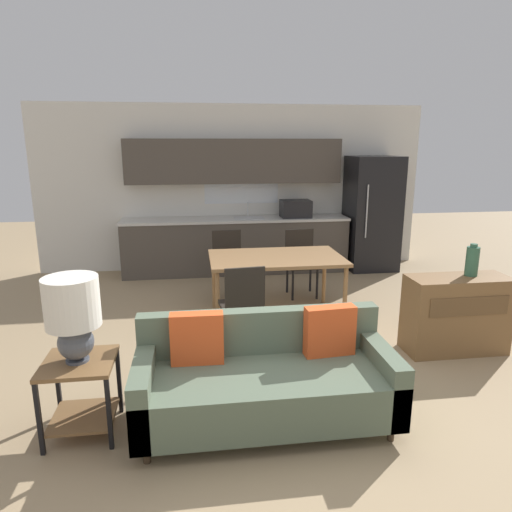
# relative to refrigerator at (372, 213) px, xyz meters

# --- Properties ---
(ground_plane) EXTENTS (20.00, 20.00, 0.00)m
(ground_plane) POSITION_rel_refrigerator_xyz_m (-2.28, -4.21, -0.94)
(ground_plane) COLOR #9E8460
(wall_back) EXTENTS (6.40, 0.07, 2.70)m
(wall_back) POSITION_rel_refrigerator_xyz_m (-2.28, 0.42, 0.41)
(wall_back) COLOR silver
(wall_back) RESTS_ON ground_plane
(kitchen_counter) EXTENTS (3.66, 0.65, 2.15)m
(kitchen_counter) POSITION_rel_refrigerator_xyz_m (-2.26, 0.12, -0.10)
(kitchen_counter) COLOR #4C443D
(kitchen_counter) RESTS_ON ground_plane
(refrigerator) EXTENTS (0.80, 0.76, 1.88)m
(refrigerator) POSITION_rel_refrigerator_xyz_m (0.00, 0.00, 0.00)
(refrigerator) COLOR black
(refrigerator) RESTS_ON ground_plane
(dining_table) EXTENTS (1.58, 0.97, 0.77)m
(dining_table) POSITION_rel_refrigerator_xyz_m (-2.00, -2.03, -0.23)
(dining_table) COLOR olive
(dining_table) RESTS_ON ground_plane
(couch) EXTENTS (1.92, 0.80, 0.84)m
(couch) POSITION_rel_refrigerator_xyz_m (-2.46, -4.12, -0.60)
(couch) COLOR #3D2D1E
(couch) RESTS_ON ground_plane
(side_table) EXTENTS (0.50, 0.50, 0.57)m
(side_table) POSITION_rel_refrigerator_xyz_m (-3.81, -4.11, -0.55)
(side_table) COLOR brown
(side_table) RESTS_ON ground_plane
(table_lamp) EXTENTS (0.38, 0.38, 0.62)m
(table_lamp) POSITION_rel_refrigerator_xyz_m (-3.81, -4.11, 0.00)
(table_lamp) COLOR #4C515B
(table_lamp) RESTS_ON side_table
(credenza) EXTENTS (1.02, 0.41, 0.79)m
(credenza) POSITION_rel_refrigerator_xyz_m (-0.35, -3.21, -0.54)
(credenza) COLOR brown
(credenza) RESTS_ON ground_plane
(vase) EXTENTS (0.12, 0.12, 0.33)m
(vase) POSITION_rel_refrigerator_xyz_m (-0.22, -3.17, 0.00)
(vase) COLOR #336047
(vase) RESTS_ON credenza
(dining_chair_far_right) EXTENTS (0.43, 0.43, 0.91)m
(dining_chair_far_right) POSITION_rel_refrigerator_xyz_m (-1.49, -1.22, -0.43)
(dining_chair_far_right) COLOR black
(dining_chair_far_right) RESTS_ON ground_plane
(dining_chair_near_left) EXTENTS (0.46, 0.46, 0.91)m
(dining_chair_near_left) POSITION_rel_refrigerator_xyz_m (-2.49, -2.89, -0.43)
(dining_chair_near_left) COLOR black
(dining_chair_near_left) RESTS_ON ground_plane
(dining_chair_far_left) EXTENTS (0.45, 0.45, 0.91)m
(dining_chair_far_left) POSITION_rel_refrigerator_xyz_m (-2.51, -1.16, -0.43)
(dining_chair_far_left) COLOR black
(dining_chair_far_left) RESTS_ON ground_plane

